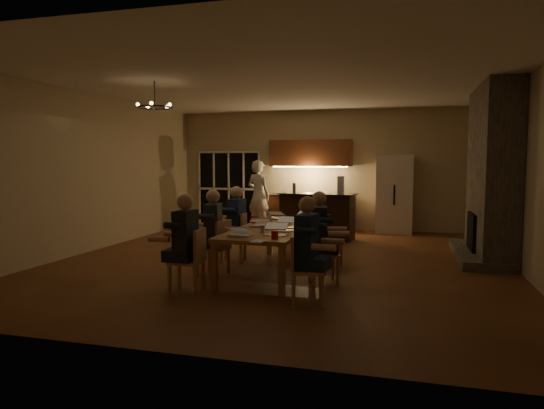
{
  "coord_description": "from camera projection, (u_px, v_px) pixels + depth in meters",
  "views": [
    {
      "loc": [
        2.14,
        -8.54,
        1.81
      ],
      "look_at": [
        -0.28,
        0.3,
        1.01
      ],
      "focal_mm": 32.0,
      "sensor_mm": 36.0,
      "label": 1
    }
  ],
  "objects": [
    {
      "name": "person_left_far",
      "position": [
        237.0,
        224.0,
        8.74
      ],
      "size": [
        0.61,
        0.61,
        1.38
      ],
      "primitive_type": null,
      "rotation": [
        0.0,
        0.0,
        -1.6
      ],
      "color": "navy",
      "rests_on": "ground"
    },
    {
      "name": "person_left_mid",
      "position": [
        213.0,
        232.0,
        7.74
      ],
      "size": [
        0.7,
        0.7,
        1.38
      ],
      "primitive_type": null,
      "rotation": [
        0.0,
        0.0,
        -1.39
      ],
      "color": "#31353B",
      "rests_on": "ground"
    },
    {
      "name": "laptop_d",
      "position": [
        286.0,
        221.0,
        7.82
      ],
      "size": [
        0.34,
        0.31,
        0.23
      ],
      "primitive_type": null,
      "rotation": [
        0.0,
        0.0,
        -0.09
      ],
      "color": "silver",
      "rests_on": "dining_table"
    },
    {
      "name": "back_wall",
      "position": [
        323.0,
        170.0,
        13.13
      ],
      "size": [
        8.0,
        0.04,
        3.2
      ],
      "primitive_type": "cube",
      "color": "tan",
      "rests_on": "ground"
    },
    {
      "name": "person_left_near",
      "position": [
        186.0,
        244.0,
        6.68
      ],
      "size": [
        0.61,
        0.61,
        1.38
      ],
      "primitive_type": null,
      "rotation": [
        0.0,
        0.0,
        -1.55
      ],
      "color": "#24262E",
      "rests_on": "ground"
    },
    {
      "name": "chair_right_far",
      "position": [
        330.0,
        242.0,
        8.29
      ],
      "size": [
        0.44,
        0.44,
        0.89
      ],
      "primitive_type": null,
      "rotation": [
        0.0,
        0.0,
        1.58
      ],
      "color": "tan",
      "rests_on": "ground"
    },
    {
      "name": "chair_left_mid",
      "position": [
        213.0,
        247.0,
        7.78
      ],
      "size": [
        0.5,
        0.5,
        0.89
      ],
      "primitive_type": null,
      "rotation": [
        0.0,
        0.0,
        -1.73
      ],
      "color": "tan",
      "rests_on": "ground"
    },
    {
      "name": "floor",
      "position": [
        282.0,
        261.0,
        8.93
      ],
      "size": [
        9.0,
        9.0,
        0.0
      ],
      "primitive_type": "plane",
      "color": "brown",
      "rests_on": "ground"
    },
    {
      "name": "right_wall",
      "position": [
        527.0,
        175.0,
        7.73
      ],
      "size": [
        0.04,
        9.0,
        3.2
      ],
      "primitive_type": "cube",
      "color": "tan",
      "rests_on": "ground"
    },
    {
      "name": "bar_blender",
      "position": [
        341.0,
        185.0,
        11.23
      ],
      "size": [
        0.15,
        0.15,
        0.41
      ],
      "primitive_type": "cube",
      "rotation": [
        0.0,
        0.0,
        -0.18
      ],
      "color": "silver",
      "rests_on": "bar_island"
    },
    {
      "name": "left_wall",
      "position": [
        91.0,
        173.0,
        9.85
      ],
      "size": [
        0.04,
        9.0,
        3.2
      ],
      "primitive_type": "cube",
      "color": "tan",
      "rests_on": "ground"
    },
    {
      "name": "ceiling",
      "position": [
        283.0,
        83.0,
        8.65
      ],
      "size": [
        8.0,
        9.0,
        0.04
      ],
      "primitive_type": "cube",
      "color": "white",
      "rests_on": "back_wall"
    },
    {
      "name": "chandelier",
      "position": [
        155.0,
        107.0,
        8.33
      ],
      "size": [
        0.59,
        0.59,
        0.03
      ],
      "primitive_type": "torus",
      "color": "black",
      "rests_on": "ceiling"
    },
    {
      "name": "kitchenette",
      "position": [
        310.0,
        185.0,
        12.94
      ],
      "size": [
        2.24,
        0.68,
        2.4
      ],
      "primitive_type": null,
      "color": "#5F2C1B",
      "rests_on": "ground"
    },
    {
      "name": "plate_left",
      "position": [
        241.0,
        233.0,
        7.22
      ],
      "size": [
        0.24,
        0.24,
        0.02
      ],
      "primitive_type": "cylinder",
      "color": "silver",
      "rests_on": "dining_table"
    },
    {
      "name": "bar_island",
      "position": [
        317.0,
        216.0,
        11.44
      ],
      "size": [
        1.86,
        0.91,
        1.08
      ],
      "primitive_type": "cube",
      "rotation": [
        0.0,
        0.0,
        -0.13
      ],
      "color": "black",
      "rests_on": "ground"
    },
    {
      "name": "refrigerator",
      "position": [
        394.0,
        194.0,
        12.33
      ],
      "size": [
        0.9,
        0.68,
        2.0
      ],
      "primitive_type": "cube",
      "color": "beige",
      "rests_on": "ground"
    },
    {
      "name": "laptop_e",
      "position": [
        278.0,
        213.0,
        9.05
      ],
      "size": [
        0.38,
        0.35,
        0.23
      ],
      "primitive_type": null,
      "rotation": [
        0.0,
        0.0,
        2.9
      ],
      "color": "silver",
      "rests_on": "dining_table"
    },
    {
      "name": "french_doors",
      "position": [
        229.0,
        189.0,
        13.84
      ],
      "size": [
        1.86,
        0.08,
        2.1
      ],
      "primitive_type": "cube",
      "color": "black",
      "rests_on": "ground"
    },
    {
      "name": "standing_person",
      "position": [
        258.0,
        195.0,
        12.89
      ],
      "size": [
        0.79,
        0.66,
        1.86
      ],
      "primitive_type": "imported",
      "rotation": [
        0.0,
        0.0,
        2.78
      ],
      "color": "silver",
      "rests_on": "ground"
    },
    {
      "name": "chair_left_near",
      "position": [
        186.0,
        260.0,
        6.74
      ],
      "size": [
        0.48,
        0.48,
        0.89
      ],
      "primitive_type": null,
      "rotation": [
        0.0,
        0.0,
        -1.49
      ],
      "color": "tan",
      "rests_on": "ground"
    },
    {
      "name": "plate_far",
      "position": [
        308.0,
        222.0,
        8.56
      ],
      "size": [
        0.26,
        0.26,
        0.02
      ],
      "primitive_type": "cylinder",
      "color": "silver",
      "rests_on": "dining_table"
    },
    {
      "name": "mug_front",
      "position": [
        268.0,
        227.0,
        7.61
      ],
      "size": [
        0.08,
        0.08,
        0.1
      ],
      "primitive_type": "cylinder",
      "color": "silver",
      "rests_on": "dining_table"
    },
    {
      "name": "laptop_a",
      "position": [
        241.0,
        228.0,
        6.98
      ],
      "size": [
        0.34,
        0.31,
        0.23
      ],
      "primitive_type": null,
      "rotation": [
        0.0,
        0.0,
        3.06
      ],
      "color": "silver",
      "rests_on": "dining_table"
    },
    {
      "name": "notepad",
      "position": [
        258.0,
        241.0,
        6.46
      ],
      "size": [
        0.19,
        0.24,
        0.01
      ],
      "primitive_type": "cube",
      "rotation": [
        0.0,
        0.0,
        -0.13
      ],
      "color": "white",
      "rests_on": "dining_table"
    },
    {
      "name": "person_right_near",
      "position": [
        307.0,
        250.0,
        6.2
      ],
      "size": [
        0.65,
        0.65,
        1.38
      ],
      "primitive_type": null,
      "rotation": [
        0.0,
        0.0,
        1.49
      ],
      "color": "navy",
      "rests_on": "ground"
    },
    {
      "name": "can_right",
      "position": [
        302.0,
        222.0,
        8.18
      ],
      "size": [
        0.06,
        0.06,
        0.12
      ],
      "primitive_type": "cylinder",
      "color": "#B2B2B7",
      "rests_on": "dining_table"
    },
    {
      "name": "redcup_mid",
      "position": [
        253.0,
        220.0,
        8.45
      ],
      "size": [
        0.09,
        0.09,
        0.12
      ],
      "primitive_type": "cylinder",
      "color": "red",
      "rests_on": "dining_table"
    },
    {
      "name": "chair_right_near",
      "position": [
        308.0,
        269.0,
        6.19
      ],
      "size": [
        0.53,
        0.53,
        0.89
      ],
      "primitive_type": null,
      "rotation": [
        0.0,
        0.0,
        1.81
      ],
      "color": "tan",
      "rests_on": "ground"
    },
    {
      "name": "dining_table",
      "position": [
        274.0,
        249.0,
        8.01
      ],
      "size": [
        1.1,
        2.99,
        0.75
      ],
      "primitive_type": "cube",
      "color": "tan",
      "rests_on": "ground"
    },
    {
      "name": "person_right_mid",
      "position": [
        319.0,
        237.0,
        7.26
      ],
      "size": [
        0.7,
        0.7,
        1.38
      ],
      "primitive_type": null,
      "rotation": [
        0.0,
        0.0,
        1.76
      ],
      "color": "#24262E",
      "rests_on": "ground"
    },
    {
      "name": "fireplace",
      "position": [
        492.0,
        174.0,
        8.97
      ],
      "size": [
        0.58,
        2.5,
        3.2
      ],
      "primitive_type": "cube",
      "color": "#665D50",
      "rests_on": "ground"
    },
    {
      "name": "chair_left_far",
      "position": [
        233.0,
        238.0,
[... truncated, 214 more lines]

